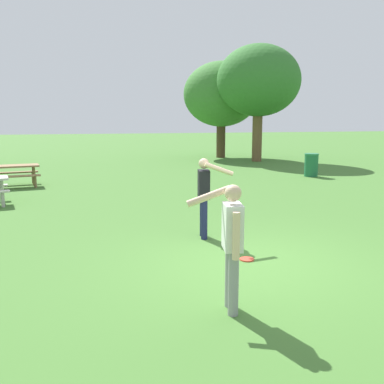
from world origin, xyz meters
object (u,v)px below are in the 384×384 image
(tree_far_right, at_px, (259,81))
(tree_broad_center, at_px, (221,95))
(person_catcher, at_px, (204,192))
(frisbee, at_px, (247,259))
(person_thrower, at_px, (231,238))
(trash_can_further_along, at_px, (311,165))
(picnic_table_far, at_px, (14,171))

(tree_far_right, bearing_deg, tree_broad_center, 115.13)
(person_catcher, relative_size, frisbee, 6.45)
(person_thrower, xyz_separation_m, frisbee, (0.95, 1.83, -0.95))
(person_thrower, bearing_deg, trash_can_further_along, 56.36)
(frisbee, distance_m, picnic_table_far, 10.93)
(person_catcher, distance_m, frisbee, 1.87)
(picnic_table_far, relative_size, trash_can_further_along, 1.99)
(picnic_table_far, bearing_deg, person_catcher, -59.63)
(person_catcher, height_order, picnic_table_far, person_catcher)
(trash_can_further_along, xyz_separation_m, tree_broad_center, (-0.97, 9.19, 3.31))
(person_catcher, bearing_deg, picnic_table_far, 120.37)
(picnic_table_far, bearing_deg, tree_far_right, 28.00)
(person_catcher, xyz_separation_m, picnic_table_far, (-4.74, 8.10, -0.40))
(person_catcher, height_order, frisbee, person_catcher)
(frisbee, xyz_separation_m, picnic_table_far, (-5.07, 9.67, 0.55))
(picnic_table_far, distance_m, tree_broad_center, 14.35)
(tree_broad_center, bearing_deg, person_thrower, -107.74)
(frisbee, height_order, picnic_table_far, picnic_table_far)
(person_catcher, relative_size, trash_can_further_along, 1.71)
(tree_broad_center, bearing_deg, person_catcher, -109.14)
(person_thrower, height_order, person_catcher, same)
(person_thrower, xyz_separation_m, tree_far_right, (7.82, 17.85, 3.44))
(person_thrower, relative_size, tree_broad_center, 0.29)
(picnic_table_far, bearing_deg, person_thrower, -70.29)
(frisbee, height_order, tree_far_right, tree_far_right)
(trash_can_further_along, relative_size, tree_far_right, 0.15)
(trash_can_further_along, bearing_deg, person_thrower, -123.64)
(frisbee, bearing_deg, person_catcher, 101.65)
(picnic_table_far, xyz_separation_m, trash_can_further_along, (11.66, -0.17, -0.08))
(frisbee, height_order, trash_can_further_along, trash_can_further_along)
(person_catcher, bearing_deg, trash_can_further_along, 48.88)
(frisbee, bearing_deg, person_thrower, -117.38)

